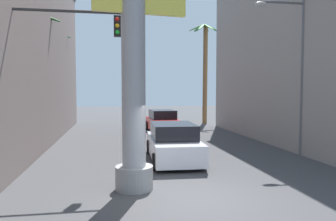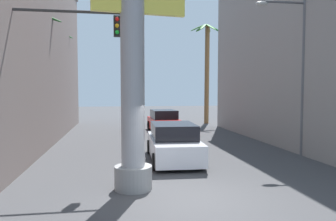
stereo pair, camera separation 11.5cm
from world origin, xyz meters
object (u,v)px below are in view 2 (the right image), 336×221
street_lamp (296,62)px  traffic_light_mast (33,57)px  palm_tree_far_right (207,65)px  pedestrian_far_left (54,120)px  palm_tree_far_left (52,63)px  palm_tree_mid_left (38,66)px  car_lead (173,143)px  car_far (164,122)px  neon_sign_pole (133,18)px

street_lamp → traffic_light_mast: bearing=-169.4°
palm_tree_far_right → pedestrian_far_left: size_ratio=4.94×
palm_tree_far_left → palm_tree_mid_left: palm_tree_far_left is taller
street_lamp → car_lead: 6.55m
car_far → pedestrian_far_left: bearing=-172.4°
traffic_light_mast → car_lead: (5.06, 1.84, -3.30)m
traffic_light_mast → street_lamp: bearing=10.6°
street_lamp → traffic_light_mast: street_lamp is taller
traffic_light_mast → car_far: bearing=61.9°
car_far → pedestrian_far_left: 7.36m
neon_sign_pole → palm_tree_far_right: neon_sign_pole is taller
palm_tree_far_left → neon_sign_pole: bearing=-72.0°
car_lead → neon_sign_pole: bearing=-116.5°
car_lead → palm_tree_far_right: palm_tree_far_right is taller
car_lead → car_far: (1.01, 9.52, -0.00)m
palm_tree_far_left → pedestrian_far_left: size_ratio=4.23×
street_lamp → palm_tree_far_left: size_ratio=0.91×
palm_tree_far_left → street_lamp: bearing=-43.4°
traffic_light_mast → palm_tree_far_left: 14.05m
car_far → palm_tree_mid_left: (-7.46, -4.28, 3.51)m
neon_sign_pole → pedestrian_far_left: (-4.41, 12.29, -3.97)m
neon_sign_pole → car_lead: size_ratio=2.26×
traffic_light_mast → palm_tree_far_left: palm_tree_far_left is taller
car_far → palm_tree_far_right: bearing=49.4°
car_lead → palm_tree_far_right: (5.69, 14.98, 4.46)m
street_lamp → palm_tree_far_left: 17.31m
car_lead → palm_tree_mid_left: size_ratio=0.65×
neon_sign_pole → palm_tree_mid_left: neon_sign_pole is taller
traffic_light_mast → palm_tree_far_right: palm_tree_far_right is taller
car_lead → pedestrian_far_left: bearing=126.3°
palm_tree_far_right → palm_tree_far_left: bearing=-167.0°
street_lamp → palm_tree_mid_left: (-12.00, 5.08, 0.05)m
car_far → neon_sign_pole: bearing=-102.2°
car_far → palm_tree_far_left: bearing=162.5°
palm_tree_far_right → car_far: bearing=-130.6°
neon_sign_pole → palm_tree_mid_left: bearing=117.0°
street_lamp → car_lead: street_lamp is taller
palm_tree_mid_left → palm_tree_far_right: bearing=38.8°
car_lead → palm_tree_mid_left: (-6.45, 5.24, 3.51)m
palm_tree_far_right → street_lamp: bearing=-90.5°
street_lamp → car_far: 10.97m
neon_sign_pole → traffic_light_mast: bearing=149.0°
car_far → palm_tree_far_right: (4.68, 5.46, 4.46)m
traffic_light_mast → car_far: size_ratio=1.31×
traffic_light_mast → palm_tree_far_left: bearing=97.9°
neon_sign_pole → traffic_light_mast: neon_sign_pole is taller
car_lead → palm_tree_far_left: bearing=120.1°
car_lead → palm_tree_far_left: (-6.99, 12.04, 4.26)m
traffic_light_mast → palm_tree_mid_left: size_ratio=0.79×
palm_tree_far_left → palm_tree_mid_left: (0.55, -6.81, -0.75)m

